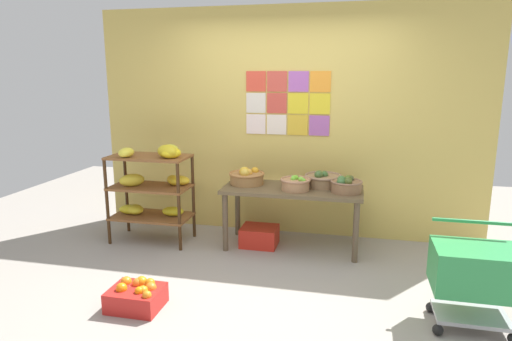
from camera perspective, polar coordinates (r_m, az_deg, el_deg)
The scene contains 11 objects.
ground at distance 4.08m, azimuth 0.12°, elevation -14.93°, with size 9.03×9.03×0.00m, color gray.
back_wall_with_art at distance 5.17m, azimuth 3.92°, elevation 6.12°, with size 4.50×0.07×2.62m.
banana_shelf_unit at distance 5.08m, azimuth -13.07°, elevation -1.59°, with size 0.88×0.49×1.13m.
display_table at distance 4.79m, azimuth 4.70°, elevation -3.24°, with size 1.48×0.62×0.67m.
fruit_basket_back_left at distance 4.66m, azimuth 5.11°, elevation -1.66°, with size 0.32×0.32×0.16m.
fruit_basket_back_right at distance 4.90m, azimuth -1.20°, elevation -0.79°, with size 0.40×0.40×0.20m.
fruit_basket_left at distance 4.63m, azimuth 11.51°, elevation -1.82°, with size 0.33×0.33×0.18m.
fruit_basket_right at distance 4.86m, azimuth 8.61°, elevation -1.11°, with size 0.41×0.41×0.18m.
produce_crate_under_table at distance 4.97m, azimuth 0.45°, elevation -8.43°, with size 0.40×0.33×0.21m, color red.
orange_crate_foreground at distance 3.86m, azimuth -15.07°, elevation -15.25°, with size 0.42×0.34×0.23m.
shopping_cart at distance 3.70m, azimuth 26.33°, elevation -11.70°, with size 0.60×0.47×0.77m.
Camera 1 is at (0.80, -3.54, 1.86)m, focal length 31.12 mm.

